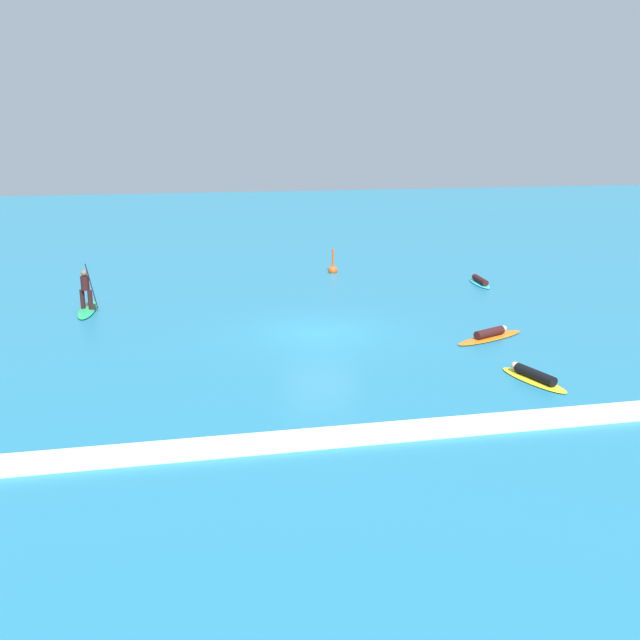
{
  "coord_description": "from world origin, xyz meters",
  "views": [
    {
      "loc": [
        -5.14,
        -25.16,
        7.49
      ],
      "look_at": [
        0.0,
        0.0,
        0.5
      ],
      "focal_mm": 40.06,
      "sensor_mm": 36.0,
      "label": 1
    }
  ],
  "objects_px": {
    "surfer_on_teal_board": "(480,281)",
    "surfer_on_yellow_board": "(533,376)",
    "marker_buoy": "(333,269)",
    "surfer_on_orange_board": "(490,335)",
    "surfer_on_green_board": "(87,302)"
  },
  "relations": [
    {
      "from": "surfer_on_orange_board",
      "to": "surfer_on_yellow_board",
      "type": "height_order",
      "value": "surfer_on_orange_board"
    },
    {
      "from": "surfer_on_teal_board",
      "to": "surfer_on_yellow_board",
      "type": "xyz_separation_m",
      "value": [
        -4.07,
        -13.2,
        -0.01
      ]
    },
    {
      "from": "marker_buoy",
      "to": "surfer_on_teal_board",
      "type": "bearing_deg",
      "value": -33.33
    },
    {
      "from": "surfer_on_teal_board",
      "to": "surfer_on_orange_board",
      "type": "bearing_deg",
      "value": 162.58
    },
    {
      "from": "surfer_on_teal_board",
      "to": "surfer_on_yellow_board",
      "type": "relative_size",
      "value": 0.91
    },
    {
      "from": "surfer_on_orange_board",
      "to": "surfer_on_yellow_board",
      "type": "xyz_separation_m",
      "value": [
        -0.62,
        -4.44,
        0.01
      ]
    },
    {
      "from": "surfer_on_green_board",
      "to": "surfer_on_yellow_board",
      "type": "relative_size",
      "value": 1.17
    },
    {
      "from": "surfer_on_orange_board",
      "to": "marker_buoy",
      "type": "relative_size",
      "value": 2.33
    },
    {
      "from": "surfer_on_teal_board",
      "to": "marker_buoy",
      "type": "bearing_deg",
      "value": 60.7
    },
    {
      "from": "surfer_on_orange_board",
      "to": "surfer_on_yellow_board",
      "type": "relative_size",
      "value": 1.2
    },
    {
      "from": "surfer_on_orange_board",
      "to": "surfer_on_green_board",
      "type": "distance_m",
      "value": 16.46
    },
    {
      "from": "surfer_on_green_board",
      "to": "surfer_on_orange_board",
      "type": "bearing_deg",
      "value": 65.76
    },
    {
      "from": "surfer_on_green_board",
      "to": "surfer_on_yellow_board",
      "type": "xyz_separation_m",
      "value": [
        14.22,
        -11.55,
        -0.27
      ]
    },
    {
      "from": "surfer_on_teal_board",
      "to": "surfer_on_yellow_board",
      "type": "bearing_deg",
      "value": 166.91
    },
    {
      "from": "surfer_on_green_board",
      "to": "marker_buoy",
      "type": "height_order",
      "value": "surfer_on_green_board"
    }
  ]
}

